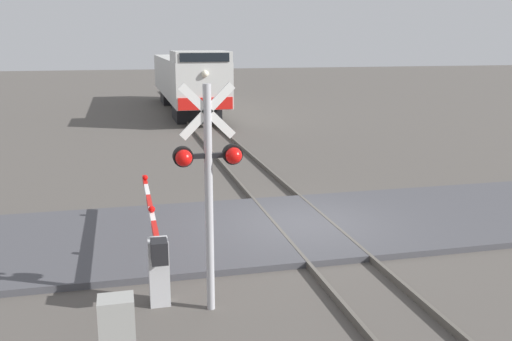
% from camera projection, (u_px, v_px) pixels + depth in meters
% --- Properties ---
extents(ground_plane, '(160.00, 160.00, 0.00)m').
position_uv_depth(ground_plane, '(303.00, 228.00, 14.46)').
color(ground_plane, '#514C47').
extents(rail_track_left, '(0.08, 80.00, 0.15)m').
position_uv_depth(rail_track_left, '(276.00, 227.00, 14.28)').
color(rail_track_left, '#59544C').
rests_on(rail_track_left, ground_plane).
extents(rail_track_right, '(0.08, 80.00, 0.15)m').
position_uv_depth(rail_track_right, '(330.00, 223.00, 14.60)').
color(rail_track_right, '#59544C').
rests_on(rail_track_right, ground_plane).
extents(road_surface, '(36.00, 5.03, 0.14)m').
position_uv_depth(road_surface, '(303.00, 225.00, 14.44)').
color(road_surface, '#47474C').
rests_on(road_surface, ground_plane).
extents(locomotive, '(3.04, 17.40, 4.08)m').
position_uv_depth(locomotive, '(187.00, 79.00, 37.47)').
color(locomotive, black).
rests_on(locomotive, ground_plane).
extents(crossing_signal, '(1.18, 0.33, 4.02)m').
position_uv_depth(crossing_signal, '(209.00, 173.00, 9.55)').
color(crossing_signal, '#ADADB2').
rests_on(crossing_signal, ground_plane).
extents(crossing_gate, '(0.36, 5.69, 1.35)m').
position_uv_depth(crossing_gate, '(156.00, 247.00, 10.79)').
color(crossing_gate, silver).
rests_on(crossing_gate, ground_plane).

